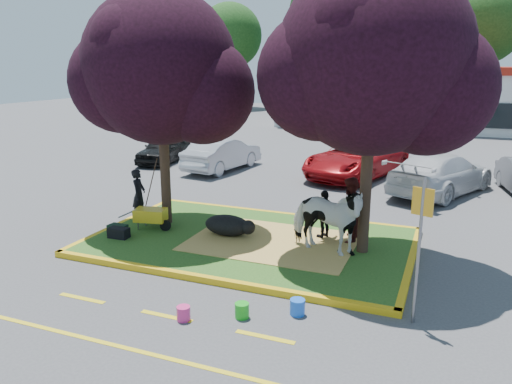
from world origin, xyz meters
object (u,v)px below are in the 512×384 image
at_px(cow, 326,220).
at_px(bucket_green, 242,310).
at_px(calf, 227,225).
at_px(wheelbarrow, 151,215).
at_px(bucket_blue, 297,307).
at_px(car_black, 164,149).
at_px(handler, 139,195).
at_px(bucket_pink, 183,313).
at_px(sign_post, 420,234).
at_px(car_silver, 223,154).

height_order(cow, bucket_green, cow).
xyz_separation_m(calf, wheelbarrow, (-2.21, -0.32, 0.12)).
distance_m(bucket_blue, car_black, 16.04).
xyz_separation_m(handler, car_black, (-4.50, 8.58, -0.26)).
xyz_separation_m(bucket_pink, car_black, (-8.58, 13.12, 0.51)).
distance_m(calf, wheelbarrow, 2.23).
relative_size(sign_post, bucket_blue, 8.93).
relative_size(calf, handler, 0.85).
bearing_deg(cow, calf, 96.71).
bearing_deg(car_black, sign_post, -49.60).
bearing_deg(sign_post, handler, 178.48).
bearing_deg(handler, bucket_blue, -135.36).
bearing_deg(sign_post, bucket_blue, -147.11).
xyz_separation_m(wheelbarrow, car_silver, (-1.91, 8.64, 0.17)).
relative_size(handler, bucket_pink, 5.52).
xyz_separation_m(handler, bucket_blue, (5.98, -3.55, -0.76)).
bearing_deg(car_black, calf, -56.61).
height_order(bucket_blue, car_black, car_black).
xyz_separation_m(cow, car_black, (-10.27, 9.17, -0.35)).
height_order(cow, calf, cow).
relative_size(cow, car_silver, 0.46).
bearing_deg(wheelbarrow, sign_post, -30.87).
height_order(cow, sign_post, sign_post).
xyz_separation_m(cow, car_silver, (-6.88, 8.61, -0.28)).
bearing_deg(sign_post, car_silver, 148.81).
bearing_deg(sign_post, bucket_green, -142.38).
height_order(sign_post, bucket_blue, sign_post).
bearing_deg(car_black, cow, -48.58).
xyz_separation_m(bucket_green, bucket_pink, (-0.97, -0.50, -0.01)).
bearing_deg(cow, bucket_green, -179.10).
bearing_deg(car_black, bucket_blue, -55.98).
height_order(cow, wheelbarrow, cow).
bearing_deg(bucket_green, calf, 118.58).
distance_m(sign_post, car_silver, 14.40).
distance_m(calf, handler, 3.06).
relative_size(bucket_blue, car_silver, 0.07).
xyz_separation_m(sign_post, bucket_green, (-3.01, -1.00, -1.58)).
distance_m(sign_post, bucket_blue, 2.65).
bearing_deg(wheelbarrow, bucket_pink, -62.58).
bearing_deg(calf, wheelbarrow, -168.62).
distance_m(calf, bucket_green, 4.28).
distance_m(sign_post, bucket_green, 3.55).
bearing_deg(bucket_blue, bucket_pink, -152.42).
height_order(sign_post, bucket_green, sign_post).
height_order(handler, car_black, handler).
xyz_separation_m(handler, car_silver, (-1.11, 8.02, -0.19)).
bearing_deg(sign_post, wheelbarrow, -179.27).
height_order(bucket_pink, car_black, car_black).
relative_size(wheelbarrow, sign_post, 0.56).
relative_size(handler, bucket_green, 5.26).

